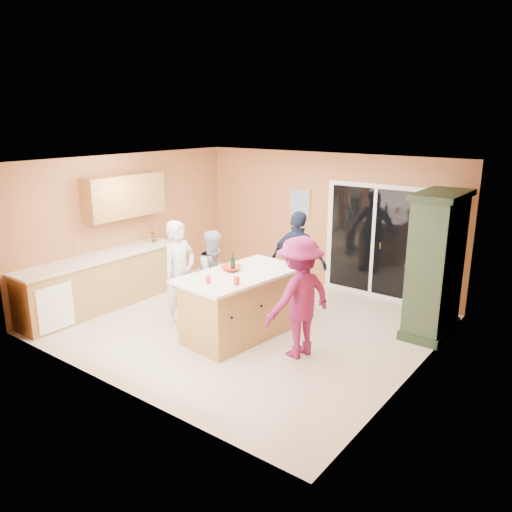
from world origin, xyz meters
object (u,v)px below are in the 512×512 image
Objects in this scene: woman_white at (180,274)px; woman_grey at (215,276)px; woman_magenta at (299,297)px; kitchen_island at (240,307)px; green_hutch at (436,266)px; woman_navy at (298,263)px.

woman_white reaches higher than woman_grey.
woman_magenta reaches higher than woman_white.
kitchen_island is 1.13m from woman_white.
kitchen_island is at bearing -100.50° from woman_grey.
woman_grey is at bearing 165.36° from kitchen_island.
woman_magenta is at bearing -123.56° from green_hutch.
woman_white is 1.98m from woman_navy.
kitchen_island is 0.84m from woman_grey.
woman_navy is (1.24, 1.54, 0.03)m from woman_white.
woman_grey is at bearing -152.21° from green_hutch.
green_hutch is 3.43m from woman_grey.
green_hutch reaches higher than woman_white.
kitchen_island is at bearing -140.63° from green_hutch.
woman_magenta is at bearing -88.41° from woman_grey.
green_hutch is 2.25m from woman_magenta.
woman_white is 0.97× the size of woman_navy.
kitchen_island is 1.40m from woman_navy.
woman_navy reaches higher than woman_magenta.
woman_navy is at bearing -165.32° from green_hutch.
kitchen_island is 0.91× the size of green_hutch.
woman_grey is (-3.02, -1.59, -0.32)m from green_hutch.
green_hutch is 1.47× the size of woman_grey.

